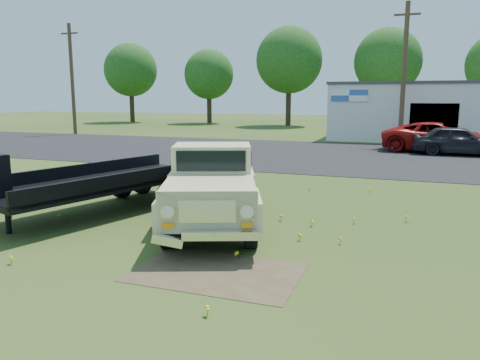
{
  "coord_description": "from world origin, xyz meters",
  "views": [
    {
      "loc": [
        4.65,
        -10.39,
        3.13
      ],
      "look_at": [
        0.49,
        1.0,
        0.96
      ],
      "focal_mm": 35.0,
      "sensor_mm": 36.0,
      "label": 1
    }
  ],
  "objects_px": {
    "flatbed_trailer": "(101,178)",
    "dark_sedan": "(458,141)",
    "red_pickup": "(437,137)",
    "vintage_pickup_truck": "(212,185)"
  },
  "relations": [
    {
      "from": "flatbed_trailer",
      "to": "dark_sedan",
      "type": "height_order",
      "value": "flatbed_trailer"
    },
    {
      "from": "red_pickup",
      "to": "dark_sedan",
      "type": "relative_size",
      "value": 1.3
    },
    {
      "from": "vintage_pickup_truck",
      "to": "red_pickup",
      "type": "distance_m",
      "value": 19.47
    },
    {
      "from": "red_pickup",
      "to": "dark_sedan",
      "type": "height_order",
      "value": "red_pickup"
    },
    {
      "from": "flatbed_trailer",
      "to": "dark_sedan",
      "type": "relative_size",
      "value": 1.5
    },
    {
      "from": "flatbed_trailer",
      "to": "red_pickup",
      "type": "distance_m",
      "value": 20.51
    },
    {
      "from": "red_pickup",
      "to": "dark_sedan",
      "type": "bearing_deg",
      "value": -135.61
    },
    {
      "from": "flatbed_trailer",
      "to": "red_pickup",
      "type": "relative_size",
      "value": 1.15
    },
    {
      "from": "vintage_pickup_truck",
      "to": "dark_sedan",
      "type": "relative_size",
      "value": 1.2
    },
    {
      "from": "vintage_pickup_truck",
      "to": "dark_sedan",
      "type": "xyz_separation_m",
      "value": [
        6.84,
        17.42,
        -0.22
      ]
    }
  ]
}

